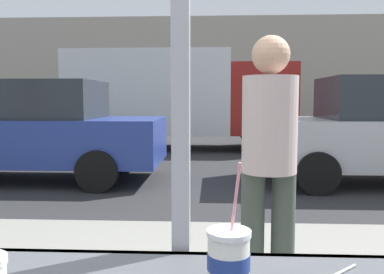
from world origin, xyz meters
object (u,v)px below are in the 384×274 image
at_px(parked_car_blue, 31,130).
at_px(pedestrian, 269,156).
at_px(soda_cup_left, 229,260).
at_px(box_truck, 178,95).

relative_size(parked_car_blue, pedestrian, 2.77).
distance_m(soda_cup_left, pedestrian, 1.51).
bearing_deg(soda_cup_left, parked_car_blue, 118.10).
bearing_deg(soda_cup_left, box_truck, 95.40).
xyz_separation_m(soda_cup_left, pedestrian, (0.30, 1.48, 0.03)).
relative_size(soda_cup_left, box_truck, 0.05).
xyz_separation_m(parked_car_blue, box_truck, (2.17, 4.60, 0.63)).
height_order(soda_cup_left, parked_car_blue, parked_car_blue).
bearing_deg(soda_cup_left, pedestrian, 78.73).
bearing_deg(pedestrian, parked_car_blue, 127.88).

